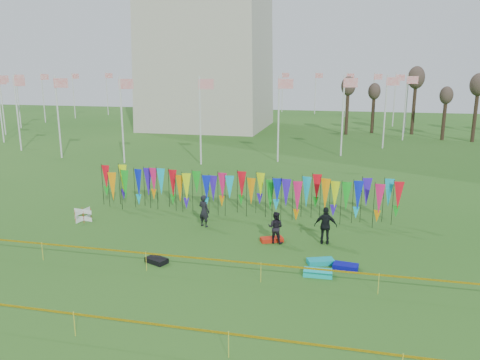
% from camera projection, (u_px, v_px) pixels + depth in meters
% --- Properties ---
extents(ground, '(160.00, 160.00, 0.00)m').
position_uv_depth(ground, '(204.00, 258.00, 22.01)').
color(ground, '#255718').
rests_on(ground, ground).
extents(flagpole_ring, '(57.40, 56.16, 8.00)m').
position_uv_depth(flagpole_ring, '(209.00, 100.00, 69.62)').
color(flagpole_ring, silver).
rests_on(flagpole_ring, ground).
extents(banner_row, '(18.64, 0.64, 2.51)m').
position_uv_depth(banner_row, '(241.00, 189.00, 27.96)').
color(banner_row, black).
rests_on(banner_row, ground).
extents(caution_tape_near, '(26.00, 0.02, 0.90)m').
position_uv_depth(caution_tape_near, '(185.00, 258.00, 20.04)').
color(caution_tape_near, '#FFC605').
rests_on(caution_tape_near, ground).
extents(caution_tape_far, '(26.00, 0.02, 0.90)m').
position_uv_depth(caution_tape_far, '(129.00, 322.00, 14.97)').
color(caution_tape_far, '#FFC605').
rests_on(caution_tape_far, ground).
extents(box_kite, '(0.64, 0.64, 0.71)m').
position_uv_depth(box_kite, '(83.00, 215.00, 27.26)').
color(box_kite, red).
rests_on(box_kite, ground).
extents(person_left, '(0.80, 0.70, 1.82)m').
position_uv_depth(person_left, '(204.00, 211.00, 26.17)').
color(person_left, black).
rests_on(person_left, ground).
extents(person_mid, '(0.86, 0.59, 1.65)m').
position_uv_depth(person_mid, '(276.00, 227.00, 23.71)').
color(person_mid, black).
rests_on(person_mid, ground).
extents(person_right, '(1.15, 0.68, 1.94)m').
position_uv_depth(person_right, '(326.00, 226.00, 23.54)').
color(person_right, black).
rests_on(person_right, ground).
extents(kite_bag_turquoise, '(1.24, 0.64, 0.24)m').
position_uv_depth(kite_bag_turquoise, '(318.00, 273.00, 20.10)').
color(kite_bag_turquoise, '#0DD1CC').
rests_on(kite_bag_turquoise, ground).
extents(kite_bag_blue, '(1.15, 0.70, 0.23)m').
position_uv_depth(kite_bag_blue, '(346.00, 266.00, 20.76)').
color(kite_bag_blue, '#090B9E').
rests_on(kite_bag_blue, ground).
extents(kite_bag_red, '(1.26, 0.97, 0.21)m').
position_uv_depth(kite_bag_red, '(272.00, 239.00, 24.06)').
color(kite_bag_red, red).
rests_on(kite_bag_red, ground).
extents(kite_bag_black, '(1.15, 0.93, 0.23)m').
position_uv_depth(kite_bag_black, '(157.00, 260.00, 21.43)').
color(kite_bag_black, black).
rests_on(kite_bag_black, ground).
extents(kite_bag_teal, '(1.32, 0.96, 0.23)m').
position_uv_depth(kite_bag_teal, '(321.00, 262.00, 21.29)').
color(kite_bag_teal, '#0CA5AC').
rests_on(kite_bag_teal, ground).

